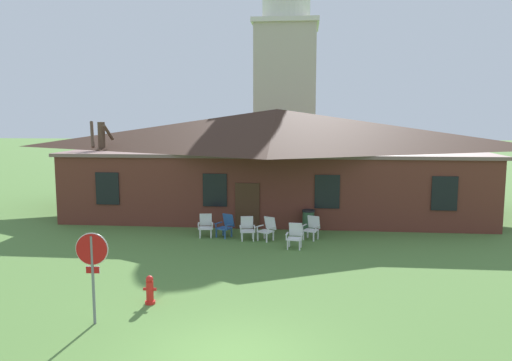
{
  "coord_description": "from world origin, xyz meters",
  "views": [
    {
      "loc": [
        1.52,
        -9.79,
        5.08
      ],
      "look_at": [
        -0.21,
        7.76,
        2.8
      ],
      "focal_mm": 35.0,
      "sensor_mm": 36.0,
      "label": 1
    }
  ],
  "objects_px": {
    "lawn_chair_by_porch": "(206,225)",
    "stop_sign": "(92,260)",
    "lawn_chair_near_door": "(226,225)",
    "lawn_chair_far_side": "(312,227)",
    "trash_bin": "(308,221)",
    "fire_hydrant": "(150,290)",
    "lawn_chair_left_end": "(247,228)",
    "lawn_chair_middle": "(267,228)",
    "lawn_chair_right_end": "(295,235)"
  },
  "relations": [
    {
      "from": "fire_hydrant",
      "to": "lawn_chair_left_end",
      "type": "bearing_deg",
      "value": 76.13
    },
    {
      "from": "trash_bin",
      "to": "fire_hydrant",
      "type": "bearing_deg",
      "value": -115.68
    },
    {
      "from": "lawn_chair_middle",
      "to": "lawn_chair_left_end",
      "type": "bearing_deg",
      "value": 179.29
    },
    {
      "from": "fire_hydrant",
      "to": "lawn_chair_by_porch",
      "type": "bearing_deg",
      "value": 90.06
    },
    {
      "from": "lawn_chair_far_side",
      "to": "trash_bin",
      "type": "relative_size",
      "value": 0.98
    },
    {
      "from": "lawn_chair_middle",
      "to": "stop_sign",
      "type": "bearing_deg",
      "value": -112.38
    },
    {
      "from": "lawn_chair_near_door",
      "to": "lawn_chair_far_side",
      "type": "distance_m",
      "value": 3.63
    },
    {
      "from": "stop_sign",
      "to": "lawn_chair_middle",
      "type": "xyz_separation_m",
      "value": [
        3.6,
        8.75,
        -1.11
      ]
    },
    {
      "from": "lawn_chair_by_porch",
      "to": "fire_hydrant",
      "type": "relative_size",
      "value": 1.21
    },
    {
      "from": "stop_sign",
      "to": "lawn_chair_left_end",
      "type": "distance_m",
      "value": 9.25
    },
    {
      "from": "lawn_chair_by_porch",
      "to": "lawn_chair_near_door",
      "type": "distance_m",
      "value": 0.86
    },
    {
      "from": "lawn_chair_right_end",
      "to": "fire_hydrant",
      "type": "height_order",
      "value": "lawn_chair_right_end"
    },
    {
      "from": "lawn_chair_near_door",
      "to": "lawn_chair_left_end",
      "type": "relative_size",
      "value": 1.0
    },
    {
      "from": "stop_sign",
      "to": "trash_bin",
      "type": "distance_m",
      "value": 11.76
    },
    {
      "from": "lawn_chair_middle",
      "to": "lawn_chair_right_end",
      "type": "relative_size",
      "value": 1.0
    },
    {
      "from": "stop_sign",
      "to": "lawn_chair_near_door",
      "type": "xyz_separation_m",
      "value": [
        1.8,
        9.17,
        -1.11
      ]
    },
    {
      "from": "lawn_chair_near_door",
      "to": "trash_bin",
      "type": "relative_size",
      "value": 0.98
    },
    {
      "from": "lawn_chair_right_end",
      "to": "lawn_chair_far_side",
      "type": "bearing_deg",
      "value": 65.38
    },
    {
      "from": "lawn_chair_middle",
      "to": "lawn_chair_right_end",
      "type": "height_order",
      "value": "same"
    },
    {
      "from": "lawn_chair_middle",
      "to": "fire_hydrant",
      "type": "xyz_separation_m",
      "value": [
        -2.65,
        -7.33,
        -0.12
      ]
    },
    {
      "from": "lawn_chair_near_door",
      "to": "lawn_chair_far_side",
      "type": "xyz_separation_m",
      "value": [
        3.63,
        -0.05,
        0.0
      ]
    },
    {
      "from": "lawn_chair_near_door",
      "to": "lawn_chair_far_side",
      "type": "relative_size",
      "value": 1.0
    },
    {
      "from": "lawn_chair_by_porch",
      "to": "stop_sign",
      "type": "bearing_deg",
      "value": -95.9
    },
    {
      "from": "fire_hydrant",
      "to": "stop_sign",
      "type": "bearing_deg",
      "value": -123.87
    },
    {
      "from": "fire_hydrant",
      "to": "trash_bin",
      "type": "height_order",
      "value": "trash_bin"
    },
    {
      "from": "lawn_chair_near_door",
      "to": "lawn_chair_left_end",
      "type": "distance_m",
      "value": 1.05
    },
    {
      "from": "lawn_chair_by_porch",
      "to": "lawn_chair_far_side",
      "type": "height_order",
      "value": "same"
    },
    {
      "from": "lawn_chair_by_porch",
      "to": "fire_hydrant",
      "type": "height_order",
      "value": "lawn_chair_by_porch"
    },
    {
      "from": "lawn_chair_left_end",
      "to": "fire_hydrant",
      "type": "height_order",
      "value": "lawn_chair_left_end"
    },
    {
      "from": "lawn_chair_near_door",
      "to": "lawn_chair_middle",
      "type": "bearing_deg",
      "value": -13.15
    },
    {
      "from": "lawn_chair_middle",
      "to": "lawn_chair_near_door",
      "type": "bearing_deg",
      "value": 166.85
    },
    {
      "from": "lawn_chair_near_door",
      "to": "lawn_chair_right_end",
      "type": "height_order",
      "value": "same"
    },
    {
      "from": "lawn_chair_left_end",
      "to": "lawn_chair_middle",
      "type": "distance_m",
      "value": 0.84
    },
    {
      "from": "lawn_chair_near_door",
      "to": "stop_sign",
      "type": "bearing_deg",
      "value": -101.12
    },
    {
      "from": "lawn_chair_near_door",
      "to": "trash_bin",
      "type": "xyz_separation_m",
      "value": [
        3.49,
        1.28,
        -0.0
      ]
    },
    {
      "from": "lawn_chair_left_end",
      "to": "lawn_chair_far_side",
      "type": "relative_size",
      "value": 1.0
    },
    {
      "from": "stop_sign",
      "to": "lawn_chair_middle",
      "type": "bearing_deg",
      "value": 67.62
    },
    {
      "from": "lawn_chair_far_side",
      "to": "lawn_chair_near_door",
      "type": "bearing_deg",
      "value": 179.23
    },
    {
      "from": "lawn_chair_by_porch",
      "to": "lawn_chair_near_door",
      "type": "height_order",
      "value": "same"
    },
    {
      "from": "lawn_chair_left_end",
      "to": "fire_hydrant",
      "type": "xyz_separation_m",
      "value": [
        -1.81,
        -7.34,
        -0.12
      ]
    },
    {
      "from": "lawn_chair_middle",
      "to": "lawn_chair_right_end",
      "type": "distance_m",
      "value": 1.6
    },
    {
      "from": "lawn_chair_near_door",
      "to": "fire_hydrant",
      "type": "relative_size",
      "value": 1.21
    },
    {
      "from": "lawn_chair_by_porch",
      "to": "lawn_chair_near_door",
      "type": "xyz_separation_m",
      "value": [
        0.86,
        0.03,
        0.0
      ]
    },
    {
      "from": "lawn_chair_by_porch",
      "to": "lawn_chair_far_side",
      "type": "bearing_deg",
      "value": -0.19
    },
    {
      "from": "stop_sign",
      "to": "lawn_chair_left_end",
      "type": "relative_size",
      "value": 2.39
    },
    {
      "from": "stop_sign",
      "to": "fire_hydrant",
      "type": "height_order",
      "value": "stop_sign"
    },
    {
      "from": "lawn_chair_right_end",
      "to": "fire_hydrant",
      "type": "bearing_deg",
      "value": -121.42
    },
    {
      "from": "lawn_chair_left_end",
      "to": "lawn_chair_far_side",
      "type": "height_order",
      "value": "same"
    },
    {
      "from": "lawn_chair_near_door",
      "to": "trash_bin",
      "type": "distance_m",
      "value": 3.72
    },
    {
      "from": "lawn_chair_near_door",
      "to": "lawn_chair_middle",
      "type": "height_order",
      "value": "same"
    }
  ]
}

